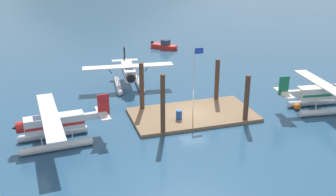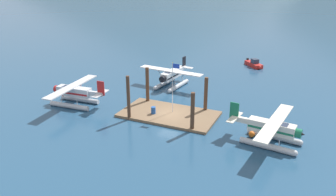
{
  "view_description": "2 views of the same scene",
  "coord_description": "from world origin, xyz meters",
  "px_view_note": "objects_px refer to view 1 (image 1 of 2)",
  "views": [
    {
      "loc": [
        -12.73,
        -33.07,
        15.4
      ],
      "look_at": [
        -2.48,
        0.12,
        2.13
      ],
      "focal_mm": 42.09,
      "sensor_mm": 36.0,
      "label": 1
    },
    {
      "loc": [
        16.26,
        -36.29,
        17.63
      ],
      "look_at": [
        -0.27,
        0.33,
        2.17
      ],
      "focal_mm": 36.86,
      "sensor_mm": 36.0,
      "label": 2
    }
  ],
  "objects_px": {
    "seaplane_silver_port_aft": "(54,126)",
    "seaplane_white_bow_left": "(128,74)",
    "boat_red_open_north": "(165,46)",
    "flagpole": "(195,72)",
    "fuel_drum": "(179,115)",
    "seaplane_cream_stbd_aft": "(322,96)",
    "mooring_buoy": "(297,107)"
  },
  "relations": [
    {
      "from": "fuel_drum",
      "to": "seaplane_cream_stbd_aft",
      "type": "distance_m",
      "value": 14.64
    },
    {
      "from": "seaplane_cream_stbd_aft",
      "to": "seaplane_silver_port_aft",
      "type": "relative_size",
      "value": 1.0
    },
    {
      "from": "seaplane_white_bow_left",
      "to": "boat_red_open_north",
      "type": "height_order",
      "value": "seaplane_white_bow_left"
    },
    {
      "from": "mooring_buoy",
      "to": "seaplane_white_bow_left",
      "type": "distance_m",
      "value": 19.15
    },
    {
      "from": "flagpole",
      "to": "seaplane_cream_stbd_aft",
      "type": "relative_size",
      "value": 0.62
    },
    {
      "from": "seaplane_silver_port_aft",
      "to": "seaplane_cream_stbd_aft",
      "type": "bearing_deg",
      "value": -0.82
    },
    {
      "from": "boat_red_open_north",
      "to": "flagpole",
      "type": "bearing_deg",
      "value": -100.51
    },
    {
      "from": "flagpole",
      "to": "seaplane_silver_port_aft",
      "type": "relative_size",
      "value": 0.62
    },
    {
      "from": "fuel_drum",
      "to": "seaplane_cream_stbd_aft",
      "type": "bearing_deg",
      "value": -5.92
    },
    {
      "from": "flagpole",
      "to": "seaplane_white_bow_left",
      "type": "height_order",
      "value": "flagpole"
    },
    {
      "from": "flagpole",
      "to": "seaplane_cream_stbd_aft",
      "type": "bearing_deg",
      "value": -13.39
    },
    {
      "from": "fuel_drum",
      "to": "boat_red_open_north",
      "type": "height_order",
      "value": "boat_red_open_north"
    },
    {
      "from": "flagpole",
      "to": "boat_red_open_north",
      "type": "height_order",
      "value": "flagpole"
    },
    {
      "from": "seaplane_silver_port_aft",
      "to": "boat_red_open_north",
      "type": "xyz_separation_m",
      "value": [
        18.29,
        29.14,
        -1.09
      ]
    },
    {
      "from": "flagpole",
      "to": "seaplane_white_bow_left",
      "type": "bearing_deg",
      "value": 114.97
    },
    {
      "from": "mooring_buoy",
      "to": "boat_red_open_north",
      "type": "xyz_separation_m",
      "value": [
        -5.42,
        28.74,
        0.15
      ]
    },
    {
      "from": "seaplane_cream_stbd_aft",
      "to": "seaplane_silver_port_aft",
      "type": "distance_m",
      "value": 25.82
    },
    {
      "from": "seaplane_white_bow_left",
      "to": "boat_red_open_north",
      "type": "distance_m",
      "value": 19.29
    },
    {
      "from": "mooring_buoy",
      "to": "fuel_drum",
      "type": "bearing_deg",
      "value": 176.61
    },
    {
      "from": "seaplane_silver_port_aft",
      "to": "seaplane_white_bow_left",
      "type": "bearing_deg",
      "value": 54.55
    },
    {
      "from": "fuel_drum",
      "to": "seaplane_silver_port_aft",
      "type": "relative_size",
      "value": 0.08
    },
    {
      "from": "flagpole",
      "to": "seaplane_silver_port_aft",
      "type": "height_order",
      "value": "flagpole"
    },
    {
      "from": "seaplane_cream_stbd_aft",
      "to": "seaplane_white_bow_left",
      "type": "relative_size",
      "value": 1.0
    },
    {
      "from": "mooring_buoy",
      "to": "seaplane_white_bow_left",
      "type": "height_order",
      "value": "seaplane_white_bow_left"
    },
    {
      "from": "mooring_buoy",
      "to": "boat_red_open_north",
      "type": "relative_size",
      "value": 0.17
    },
    {
      "from": "fuel_drum",
      "to": "seaplane_white_bow_left",
      "type": "distance_m",
      "value": 11.54
    },
    {
      "from": "flagpole",
      "to": "seaplane_cream_stbd_aft",
      "type": "distance_m",
      "value": 13.09
    },
    {
      "from": "seaplane_cream_stbd_aft",
      "to": "seaplane_white_bow_left",
      "type": "xyz_separation_m",
      "value": [
        -17.01,
        12.75,
        0.0
      ]
    },
    {
      "from": "mooring_buoy",
      "to": "seaplane_silver_port_aft",
      "type": "xyz_separation_m",
      "value": [
        -23.71,
        -0.4,
        1.24
      ]
    },
    {
      "from": "seaplane_white_bow_left",
      "to": "seaplane_silver_port_aft",
      "type": "bearing_deg",
      "value": -125.45
    },
    {
      "from": "fuel_drum",
      "to": "seaplane_cream_stbd_aft",
      "type": "height_order",
      "value": "seaplane_cream_stbd_aft"
    },
    {
      "from": "flagpole",
      "to": "mooring_buoy",
      "type": "height_order",
      "value": "flagpole"
    }
  ]
}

